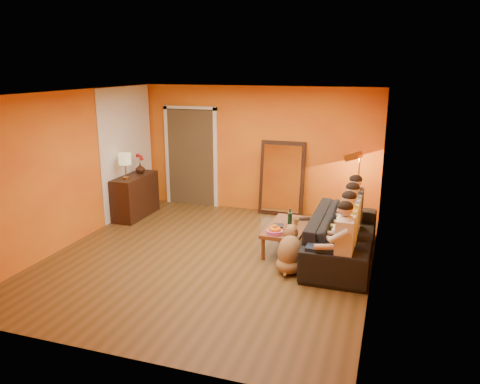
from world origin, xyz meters
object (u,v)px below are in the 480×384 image
(sideboard, at_px, (135,196))
(tumbler, at_px, (296,221))
(dog, at_px, (290,249))
(laptop, at_px, (302,220))
(wine_bottle, at_px, (290,218))
(sofa, at_px, (342,236))
(mirror_frame, at_px, (282,178))
(coffee_table, at_px, (287,237))
(vase, at_px, (140,168))
(person_far_left, at_px, (344,244))
(table_lamp, at_px, (125,166))
(person_mid_right, at_px, (352,220))
(floor_lamp, at_px, (358,192))
(person_mid_left, at_px, (349,231))
(person_far_right, at_px, (355,210))

(sideboard, height_order, tumbler, sideboard)
(dog, relative_size, laptop, 2.44)
(wine_bottle, height_order, laptop, wine_bottle)
(sofa, distance_m, laptop, 0.83)
(mirror_frame, distance_m, dog, 2.84)
(tumbler, bearing_deg, coffee_table, -135.00)
(sofa, relative_size, wine_bottle, 7.91)
(vase, bearing_deg, tumbler, -15.04)
(person_far_left, height_order, tumbler, person_far_left)
(sideboard, relative_size, table_lamp, 2.31)
(sofa, height_order, laptop, sofa)
(sideboard, distance_m, vase, 0.58)
(laptop, bearing_deg, coffee_table, -131.73)
(laptop, xyz_separation_m, vase, (-3.52, 0.70, 0.52))
(person_mid_right, bearing_deg, floor_lamp, 91.25)
(coffee_table, xyz_separation_m, tumbler, (0.12, 0.12, 0.26))
(floor_lamp, xyz_separation_m, person_mid_left, (0.03, -1.92, -0.11))
(person_mid_left, bearing_deg, floor_lamp, 90.89)
(mirror_frame, relative_size, laptop, 5.18)
(person_far_right, bearing_deg, person_mid_right, -90.00)
(mirror_frame, xyz_separation_m, coffee_table, (0.55, -1.88, -0.55))
(person_far_right, distance_m, vase, 4.41)
(sofa, xyz_separation_m, person_far_right, (0.13, 0.65, 0.25))
(mirror_frame, bearing_deg, vase, -163.43)
(dog, relative_size, person_mid_right, 0.59)
(person_far_right, bearing_deg, sideboard, 177.51)
(vase, bearing_deg, mirror_frame, 16.57)
(table_lamp, xyz_separation_m, person_far_left, (4.37, -1.54, -0.49))
(coffee_table, distance_m, vase, 3.57)
(person_mid_left, xyz_separation_m, tumbler, (-0.91, 0.61, -0.14))
(mirror_frame, relative_size, person_mid_right, 1.25)
(mirror_frame, height_order, table_lamp, mirror_frame)
(person_mid_left, height_order, person_mid_right, same)
(vase, bearing_deg, dog, -27.71)
(laptop, bearing_deg, person_far_left, -72.95)
(person_far_right, bearing_deg, mirror_frame, 141.21)
(person_mid_left, xyz_separation_m, laptop, (-0.85, 0.84, -0.18))
(sideboard, bearing_deg, coffee_table, -13.47)
(table_lamp, distance_m, tumbler, 3.53)
(sideboard, xyz_separation_m, wine_bottle, (3.39, -0.85, 0.15))
(wine_bottle, xyz_separation_m, vase, (-3.39, 1.10, 0.37))
(coffee_table, xyz_separation_m, dog, (0.23, -0.82, 0.15))
(sofa, distance_m, person_mid_right, 0.30)
(dog, distance_m, vase, 4.07)
(person_far_right, bearing_deg, dog, -119.27)
(mirror_frame, relative_size, floor_lamp, 1.06)
(mirror_frame, relative_size, vase, 7.60)
(person_far_left, relative_size, laptop, 4.16)
(coffee_table, relative_size, person_far_left, 1.00)
(coffee_table, height_order, tumbler, tumbler)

